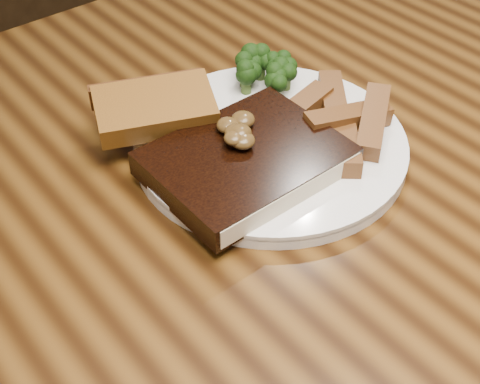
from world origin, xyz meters
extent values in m
cube|color=#533310|center=(0.00, 0.00, 0.73)|extent=(1.60, 0.90, 0.04)
cylinder|color=black|center=(0.72, 0.37, 0.35)|extent=(0.07, 0.07, 0.71)
cube|color=black|center=(0.02, 0.73, 0.39)|extent=(0.47, 0.47, 0.04)
cylinder|color=black|center=(0.13, 0.93, 0.18)|extent=(0.04, 0.04, 0.37)
cylinder|color=black|center=(0.22, 0.63, 0.18)|extent=(0.04, 0.04, 0.37)
cylinder|color=black|center=(-0.08, 0.54, 0.18)|extent=(0.04, 0.04, 0.37)
cube|color=black|center=(0.07, 0.57, 0.61)|extent=(0.37, 0.14, 0.40)
cylinder|color=white|center=(0.07, 0.04, 0.76)|extent=(0.33, 0.33, 0.01)
cube|color=black|center=(0.02, 0.02, 0.77)|extent=(0.18, 0.14, 0.03)
cube|color=beige|center=(0.02, -0.04, 0.77)|extent=(0.17, 0.02, 0.02)
cube|color=#8C5619|center=(-0.02, 0.13, 0.77)|extent=(0.13, 0.10, 0.03)
camera|label=1|loc=(-0.29, -0.35, 1.18)|focal=50.00mm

